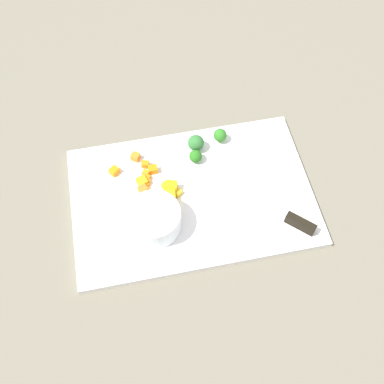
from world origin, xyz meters
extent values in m
plane|color=#6E6958|center=(0.00, 0.00, 0.00)|extent=(4.00, 4.00, 0.00)
cube|color=white|center=(0.00, 0.00, 0.01)|extent=(0.46, 0.30, 0.01)
cylinder|color=white|center=(-0.08, -0.05, 0.04)|extent=(0.10, 0.10, 0.05)
cube|color=silver|center=(0.04, 0.03, 0.01)|extent=(0.14, 0.13, 0.00)
cube|color=black|center=(0.18, -0.11, 0.02)|extent=(0.05, 0.05, 0.02)
cube|color=orange|center=(-0.08, 0.04, 0.02)|extent=(0.02, 0.02, 0.01)
cube|color=orange|center=(-0.08, 0.06, 0.02)|extent=(0.02, 0.02, 0.01)
cube|color=orange|center=(-0.08, 0.05, 0.02)|extent=(0.02, 0.02, 0.01)
cube|color=orange|center=(-0.09, 0.10, 0.02)|extent=(0.02, 0.02, 0.02)
cube|color=orange|center=(-0.08, 0.08, 0.02)|extent=(0.02, 0.02, 0.01)
cube|color=orange|center=(-0.07, 0.07, 0.02)|extent=(0.02, 0.02, 0.01)
cube|color=orange|center=(-0.09, 0.02, 0.02)|extent=(0.02, 0.02, 0.02)
cube|color=orange|center=(-0.14, 0.08, 0.02)|extent=(0.02, 0.02, 0.01)
cube|color=yellow|center=(-0.09, 0.04, 0.02)|extent=(0.02, 0.02, 0.02)
cube|color=gold|center=(-0.03, 0.01, 0.02)|extent=(0.02, 0.02, 0.01)
cube|color=yellow|center=(-0.04, 0.00, 0.02)|extent=(0.02, 0.03, 0.02)
cube|color=yellow|center=(-0.04, 0.02, 0.02)|extent=(0.03, 0.02, 0.02)
cube|color=yellow|center=(-0.05, 0.03, 0.02)|extent=(0.02, 0.02, 0.01)
cylinder|color=#86B66A|center=(0.03, 0.11, 0.02)|extent=(0.01, 0.01, 0.01)
sphere|color=#327334|center=(0.03, 0.11, 0.03)|extent=(0.03, 0.03, 0.03)
cylinder|color=#94B269|center=(0.08, 0.12, 0.02)|extent=(0.01, 0.01, 0.01)
sphere|color=#2F7B23|center=(0.08, 0.12, 0.03)|extent=(0.03, 0.03, 0.03)
cylinder|color=#81B767|center=(0.02, 0.08, 0.02)|extent=(0.01, 0.01, 0.01)
sphere|color=#28711E|center=(0.02, 0.08, 0.03)|extent=(0.03, 0.03, 0.03)
camera|label=1|loc=(-0.09, -0.44, 0.78)|focal=43.09mm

